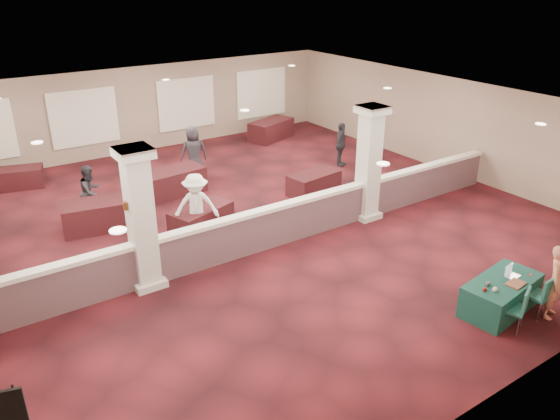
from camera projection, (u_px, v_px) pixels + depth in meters
ground at (248, 223)px, 15.14m from camera, size 16.00×16.00×0.00m
wall_back at (137, 110)px, 20.55m from camera, size 16.00×0.04×3.20m
wall_front at (511, 313)px, 8.44m from camera, size 16.00×0.04×3.20m
wall_right at (448, 125)px, 18.59m from camera, size 0.04×16.00×3.20m
ceiling at (245, 110)px, 13.85m from camera, size 16.00×16.00×0.02m
partition_wall at (278, 224)px, 13.78m from camera, size 15.60×0.28×1.10m
column_left at (141, 218)px, 11.55m from camera, size 0.72×0.72×3.20m
column_right at (369, 162)px, 14.88m from camera, size 0.72×0.72×3.20m
sconce_left at (126, 206)px, 11.26m from camera, size 0.12×0.12×0.18m
sconce_right at (152, 200)px, 11.55m from camera, size 0.12×0.12×0.18m
near_table at (501, 295)px, 11.20m from camera, size 1.90×1.13×0.69m
conf_chair_main at (542, 293)px, 10.92m from camera, size 0.47×0.47×0.91m
conf_chair_side at (518, 305)px, 10.50m from camera, size 0.60×0.60×0.92m
woman at (556, 282)px, 10.83m from camera, size 0.66×0.56×1.57m
far_table_front_left at (100, 215)px, 14.72m from camera, size 2.09×1.31×0.79m
far_table_front_center at (201, 219)px, 14.59m from camera, size 1.88×1.35×0.69m
far_table_front_right at (314, 183)px, 17.05m from camera, size 1.76×1.06×0.67m
far_table_back_left at (17, 178)px, 17.51m from camera, size 1.75×1.19×0.65m
far_table_back_center at (173, 182)px, 17.00m from camera, size 2.02×1.15×0.79m
far_table_back_right at (271, 130)px, 22.49m from camera, size 2.14×1.53×0.78m
attendee_a at (91, 192)px, 15.26m from camera, size 0.83×0.79×1.54m
attendee_b at (196, 207)px, 14.01m from camera, size 1.24×0.96×1.77m
attendee_c at (341, 144)px, 19.30m from camera, size 1.00×0.88×1.56m
attendee_d at (194, 152)px, 18.13m from camera, size 0.97×0.68×1.78m
laptop_base at (513, 276)px, 11.19m from camera, size 0.34×0.26×0.02m
laptop_screen at (508, 269)px, 11.22m from camera, size 0.31×0.05×0.21m
screen_glow at (509, 270)px, 11.22m from camera, size 0.28×0.04×0.18m
knitting at (516, 284)px, 10.92m from camera, size 0.41×0.33×0.03m
yarn_cream at (495, 289)px, 10.65m from camera, size 0.10×0.10×0.10m
yarn_red at (485, 289)px, 10.66m from camera, size 0.09×0.09×0.09m
yarn_grey at (488, 284)px, 10.85m from camera, size 0.10×0.10×0.10m
scissors at (530, 275)px, 11.25m from camera, size 0.12×0.04×0.01m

